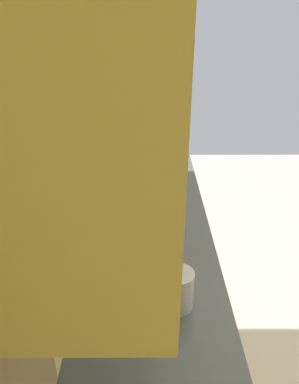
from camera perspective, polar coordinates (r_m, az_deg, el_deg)
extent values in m
cube|color=#EAD87F|center=(1.91, -11.14, 9.69)|extent=(4.20, 0.12, 2.84)
cube|color=#DCC96B|center=(2.09, 0.22, -20.61)|extent=(3.26, 0.62, 0.87)
cube|color=#494E51|center=(1.78, 0.25, -10.91)|extent=(3.29, 0.65, 0.02)
cube|color=#332819|center=(1.96, 10.44, -25.34)|extent=(0.01, 0.01, 0.80)
cube|color=#332819|center=(2.27, 8.45, -16.03)|extent=(0.01, 0.01, 0.80)
cube|color=#332819|center=(2.63, 7.08, -9.07)|extent=(0.01, 0.01, 0.80)
cube|color=#332819|center=(3.01, 6.09, -3.83)|extent=(0.01, 0.01, 0.80)
cube|color=#E3CB6A|center=(1.42, -5.50, 17.98)|extent=(2.00, 0.35, 0.56)
cube|color=#B7BABF|center=(3.71, 0.25, 2.78)|extent=(0.68, 0.65, 0.89)
cube|color=black|center=(3.74, 5.31, 2.15)|extent=(0.53, 0.01, 0.49)
cube|color=black|center=(3.54, 0.27, 9.52)|extent=(0.64, 0.62, 0.02)
cube|color=#B7BABF|center=(3.53, -4.75, 10.72)|extent=(0.64, 0.04, 0.18)
cylinder|color=#38383D|center=(3.40, 2.27, 8.99)|extent=(0.11, 0.11, 0.01)
cylinder|color=#38383D|center=(3.68, 2.10, 10.44)|extent=(0.11, 0.11, 0.01)
cylinder|color=#38383D|center=(3.40, -1.71, 8.99)|extent=(0.11, 0.11, 0.01)
cylinder|color=#38383D|center=(3.68, -1.59, 10.44)|extent=(0.11, 0.11, 0.01)
cube|color=#B7BABF|center=(2.73, -0.32, 7.05)|extent=(0.47, 0.37, 0.29)
cube|color=black|center=(2.70, 3.75, 6.72)|extent=(0.29, 0.01, 0.20)
cube|color=#2D2D33|center=(2.91, 3.48, 8.29)|extent=(0.09, 0.01, 0.20)
cylinder|color=gold|center=(1.97, 3.19, -5.32)|extent=(0.12, 0.12, 0.06)
cylinder|color=gold|center=(1.96, 3.21, -4.95)|extent=(0.10, 0.10, 0.03)
cylinder|color=#B7BABF|center=(1.50, 4.38, -15.01)|extent=(0.13, 0.13, 0.17)
cylinder|color=black|center=(1.44, 4.52, -12.18)|extent=(0.03, 0.03, 0.02)
cylinder|color=#B7BABF|center=(1.53, 4.23, -12.28)|extent=(0.08, 0.02, 0.05)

